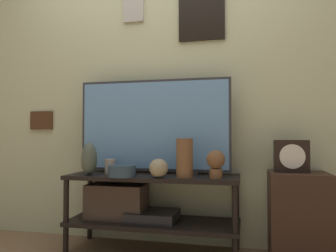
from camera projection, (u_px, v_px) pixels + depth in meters
wall_back at (162, 76)px, 2.72m from camera, size 6.40×0.08×2.70m
media_console at (139, 203)px, 2.45m from camera, size 1.27×0.44×0.57m
television at (153, 125)px, 2.54m from camera, size 1.19×0.05×0.73m
vase_wide_bowl at (122, 171)px, 2.32m from camera, size 0.20×0.20×0.08m
vase_tall_ceramic at (185, 158)px, 2.27m from camera, size 0.12×0.12×0.27m
vase_urn_stoneware at (89, 159)px, 2.42m from camera, size 0.11×0.13×0.24m
vase_round_glass at (159, 168)px, 2.26m from camera, size 0.13×0.13×0.13m
candle_jar at (110, 166)px, 2.53m from camera, size 0.08×0.08×0.11m
decorative_bust at (216, 162)px, 2.21m from camera, size 0.13×0.13×0.19m
side_table at (299, 217)px, 2.23m from camera, size 0.39×0.36×0.61m
mantel_clock at (291, 156)px, 2.26m from camera, size 0.23×0.11×0.22m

